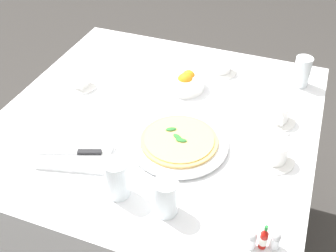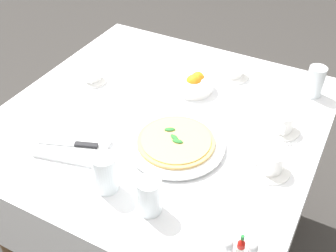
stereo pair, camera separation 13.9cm
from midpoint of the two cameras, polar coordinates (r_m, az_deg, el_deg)
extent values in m
plane|color=#33302D|center=(2.01, -3.11, -15.79)|extent=(8.00, 8.00, 0.00)
cube|color=white|center=(1.47, -4.11, 0.90)|extent=(1.10, 1.10, 0.02)
cube|color=white|center=(1.97, 2.51, 6.76)|extent=(1.10, 0.01, 0.28)
cube|color=white|center=(1.48, 15.97, -8.30)|extent=(0.01, 1.10, 0.28)
cube|color=white|center=(1.81, -19.81, 0.91)|extent=(0.01, 1.10, 0.28)
cylinder|color=brown|center=(1.97, 14.13, -2.82)|extent=(0.06, 0.06, 0.73)
cylinder|color=brown|center=(2.19, -9.79, 2.78)|extent=(0.06, 0.06, 0.73)
cylinder|color=white|center=(1.34, -1.42, -2.75)|extent=(0.19, 0.19, 0.01)
cylinder|color=white|center=(1.33, -1.43, -2.47)|extent=(0.32, 0.32, 0.01)
cylinder|color=#DBAD60|center=(1.32, -1.43, -2.15)|extent=(0.25, 0.25, 0.01)
cylinder|color=#EAC66B|center=(1.32, -1.44, -1.92)|extent=(0.23, 0.23, 0.00)
ellipsoid|color=#2D7533|center=(1.32, -1.68, -1.61)|extent=(0.04, 0.03, 0.01)
ellipsoid|color=#2D7533|center=(1.31, -1.17, -2.10)|extent=(0.04, 0.02, 0.01)
ellipsoid|color=#2D7533|center=(1.35, -2.51, -0.55)|extent=(0.04, 0.03, 0.01)
cylinder|color=white|center=(1.67, -14.43, 5.43)|extent=(0.13, 0.13, 0.01)
cylinder|color=white|center=(1.65, -14.59, 6.27)|extent=(0.08, 0.08, 0.05)
torus|color=white|center=(1.61, -14.46, 5.42)|extent=(0.03, 0.03, 0.03)
cylinder|color=black|center=(1.64, -14.72, 6.93)|extent=(0.07, 0.07, 0.00)
cylinder|color=white|center=(1.47, 12.29, 0.73)|extent=(0.13, 0.13, 0.01)
cylinder|color=white|center=(1.45, 12.47, 1.75)|extent=(0.08, 0.08, 0.06)
torus|color=white|center=(1.41, 12.82, 0.60)|extent=(0.02, 0.04, 0.03)
cylinder|color=black|center=(1.44, 12.61, 2.57)|extent=(0.07, 0.07, 0.00)
cylinder|color=white|center=(1.71, 5.03, 7.50)|extent=(0.13, 0.13, 0.01)
cylinder|color=white|center=(1.69, 5.09, 8.36)|extent=(0.08, 0.08, 0.05)
torus|color=white|center=(1.72, 3.80, 9.06)|extent=(0.03, 0.02, 0.03)
cylinder|color=black|center=(1.68, 5.14, 9.04)|extent=(0.07, 0.07, 0.00)
cylinder|color=white|center=(1.31, 11.57, -4.76)|extent=(0.13, 0.13, 0.01)
cylinder|color=white|center=(1.29, 11.77, -3.64)|extent=(0.08, 0.08, 0.06)
torus|color=white|center=(1.29, 9.65, -2.98)|extent=(0.04, 0.01, 0.03)
cylinder|color=black|center=(1.27, 11.93, -2.72)|extent=(0.07, 0.07, 0.00)
cylinder|color=white|center=(1.17, -10.52, -7.38)|extent=(0.07, 0.07, 0.12)
cylinder|color=silver|center=(1.18, -10.45, -7.79)|extent=(0.06, 0.06, 0.10)
cylinder|color=white|center=(1.65, 15.87, 7.20)|extent=(0.06, 0.06, 0.12)
cylinder|color=silver|center=(1.67, 15.71, 6.44)|extent=(0.06, 0.06, 0.07)
cylinder|color=white|center=(1.12, -3.92, -10.02)|extent=(0.07, 0.07, 0.11)
cylinder|color=silver|center=(1.13, -3.87, -10.84)|extent=(0.06, 0.06, 0.06)
cube|color=white|center=(1.34, -15.73, -4.09)|extent=(0.24, 0.18, 0.02)
cube|color=silver|center=(1.35, -17.87, -3.64)|extent=(0.12, 0.06, 0.01)
cube|color=black|center=(1.32, -13.85, -3.66)|extent=(0.08, 0.04, 0.01)
cylinder|color=white|center=(1.59, -0.13, 5.88)|extent=(0.15, 0.15, 0.04)
sphere|color=orange|center=(1.58, -0.16, 6.32)|extent=(0.05, 0.05, 0.05)
sphere|color=orange|center=(1.58, -0.12, 6.26)|extent=(0.06, 0.06, 0.06)
sphere|color=orange|center=(1.60, 0.37, 6.79)|extent=(0.05, 0.05, 0.05)
cylinder|color=#B7140F|center=(1.08, 9.44, -15.59)|extent=(0.02, 0.02, 0.05)
cylinder|color=white|center=(1.08, 9.44, -15.59)|extent=(0.02, 0.02, 0.02)
cone|color=#B7140F|center=(1.05, 9.65, -14.48)|extent=(0.02, 0.02, 0.02)
cylinder|color=#1E722D|center=(1.04, 9.73, -14.03)|extent=(0.01, 0.01, 0.01)
cylinder|color=white|center=(1.08, 7.78, -15.86)|extent=(0.03, 0.03, 0.04)
cylinder|color=white|center=(1.09, 7.75, -16.04)|extent=(0.02, 0.02, 0.03)
sphere|color=silver|center=(1.06, 7.89, -15.13)|extent=(0.02, 0.02, 0.02)
cylinder|color=white|center=(1.09, 11.00, -15.76)|extent=(0.03, 0.03, 0.04)
cylinder|color=#38332D|center=(1.09, 10.96, -15.94)|extent=(0.02, 0.02, 0.03)
sphere|color=silver|center=(1.07, 11.16, -15.03)|extent=(0.02, 0.02, 0.02)
camera|label=1|loc=(0.07, -92.86, -2.36)|focal=43.82mm
camera|label=2|loc=(0.07, 87.14, 2.36)|focal=43.82mm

